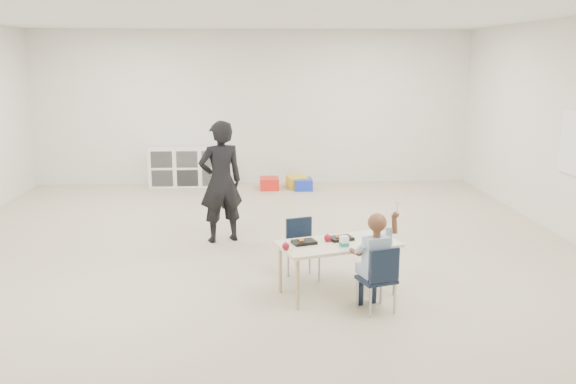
{
  "coord_description": "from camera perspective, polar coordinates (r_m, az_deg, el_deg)",
  "views": [
    {
      "loc": [
        -0.01,
        -6.74,
        2.27
      ],
      "look_at": [
        0.36,
        -0.25,
        0.85
      ],
      "focal_mm": 38.0,
      "sensor_mm": 36.0,
      "label": 1
    }
  ],
  "objects": [
    {
      "name": "table",
      "position": [
        6.04,
        4.65,
        -7.07
      ],
      "size": [
        1.27,
        0.9,
        0.53
      ],
      "rotation": [
        0.0,
        0.0,
        0.31
      ],
      "color": "beige",
      "rests_on": "ground"
    },
    {
      "name": "apple_near",
      "position": [
        5.97,
        3.72,
        -4.32
      ],
      "size": [
        0.07,
        0.07,
        0.07
      ],
      "primitive_type": "sphere",
      "color": "maroon",
      "rests_on": "table"
    },
    {
      "name": "rules_poster",
      "position": [
        8.42,
        25.12,
        4.2
      ],
      "size": [
        0.02,
        0.6,
        0.8
      ],
      "primitive_type": "cube",
      "color": "white",
      "rests_on": "room"
    },
    {
      "name": "chair_near",
      "position": [
        5.67,
        8.28,
        -7.97
      ],
      "size": [
        0.38,
        0.37,
        0.63
      ],
      "primitive_type": null,
      "rotation": [
        0.0,
        0.0,
        0.31
      ],
      "color": "black",
      "rests_on": "ground"
    },
    {
      "name": "lunch_tray_far",
      "position": [
        5.9,
        1.51,
        -4.71
      ],
      "size": [
        0.26,
        0.22,
        0.03
      ],
      "primitive_type": "cube",
      "rotation": [
        0.0,
        0.0,
        0.31
      ],
      "color": "black",
      "rests_on": "table"
    },
    {
      "name": "room",
      "position": [
        6.8,
        -3.18,
        4.95
      ],
      "size": [
        9.0,
        9.02,
        2.8
      ],
      "color": "#C1B094",
      "rests_on": "ground"
    },
    {
      "name": "bin_yellow",
      "position": [
        10.97,
        0.85,
        0.92
      ],
      "size": [
        0.4,
        0.47,
        0.21
      ],
      "primitive_type": "cube",
      "rotation": [
        0.0,
        0.0,
        0.18
      ],
      "color": "gold",
      "rests_on": "ground"
    },
    {
      "name": "chair_far",
      "position": [
        6.41,
        1.47,
        -5.44
      ],
      "size": [
        0.38,
        0.37,
        0.63
      ],
      "primitive_type": null,
      "rotation": [
        0.0,
        0.0,
        0.31
      ],
      "color": "black",
      "rests_on": "ground"
    },
    {
      "name": "adult",
      "position": [
        7.67,
        -6.31,
        0.96
      ],
      "size": [
        0.65,
        0.54,
        1.54
      ],
      "primitive_type": "imported",
      "rotation": [
        0.0,
        0.0,
        3.49
      ],
      "color": "black",
      "rests_on": "ground"
    },
    {
      "name": "bin_blue",
      "position": [
        10.83,
        1.42,
        0.74
      ],
      "size": [
        0.31,
        0.4,
        0.2
      ],
      "primitive_type": "cube",
      "rotation": [
        0.0,
        0.0,
        -0.0
      ],
      "color": "#1A32C6",
      "rests_on": "ground"
    },
    {
      "name": "apple_far",
      "position": [
        5.7,
        -0.21,
        -5.1
      ],
      "size": [
        0.07,
        0.07,
        0.07
      ],
      "primitive_type": "sphere",
      "color": "maroon",
      "rests_on": "table"
    },
    {
      "name": "lunch_tray_near",
      "position": [
        6.04,
        4.99,
        -4.34
      ],
      "size": [
        0.26,
        0.22,
        0.03
      ],
      "primitive_type": "cube",
      "rotation": [
        0.0,
        0.0,
        0.31
      ],
      "color": "black",
      "rests_on": "table"
    },
    {
      "name": "bread_roll",
      "position": [
        6.0,
        7.75,
        -4.36
      ],
      "size": [
        0.09,
        0.09,
        0.07
      ],
      "primitive_type": "ellipsoid",
      "color": "tan",
      "rests_on": "table"
    },
    {
      "name": "milk_carton",
      "position": [
        5.82,
        5.28,
        -4.66
      ],
      "size": [
        0.09,
        0.09,
        0.1
      ],
      "primitive_type": "cube",
      "rotation": [
        0.0,
        0.0,
        0.31
      ],
      "color": "white",
      "rests_on": "table"
    },
    {
      "name": "child",
      "position": [
        5.61,
        8.34,
        -6.23
      ],
      "size": [
        0.53,
        0.53,
        1.0
      ],
      "primitive_type": null,
      "rotation": [
        0.0,
        0.0,
        0.31
      ],
      "color": "#B3CEF2",
      "rests_on": "chair_near"
    },
    {
      "name": "bin_red",
      "position": [
        10.86,
        -1.76,
        0.81
      ],
      "size": [
        0.34,
        0.43,
        0.2
      ],
      "primitive_type": "cube",
      "rotation": [
        0.0,
        0.0,
        0.02
      ],
      "color": "red",
      "rests_on": "ground"
    },
    {
      "name": "cubby_shelf",
      "position": [
        11.25,
        -9.31,
        2.33
      ],
      "size": [
        1.4,
        0.4,
        0.7
      ],
      "primitive_type": "cube",
      "color": "white",
      "rests_on": "ground"
    }
  ]
}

